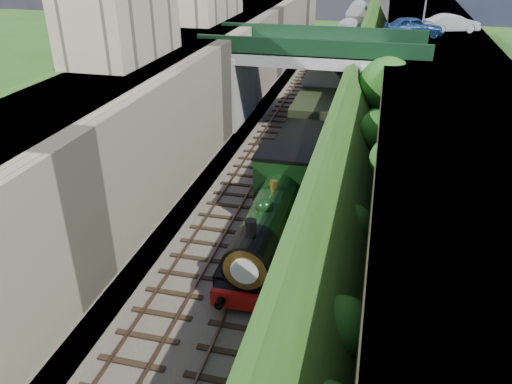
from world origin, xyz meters
TOP-DOWN VIEW (x-y plane):
  - ground at (0.00, 0.00)m, footprint 160.00×160.00m
  - trackbed at (0.00, 20.00)m, footprint 10.00×90.00m
  - retaining_wall at (-5.50, 20.00)m, footprint 1.00×90.00m
  - street_plateau_left at (-9.00, 20.00)m, footprint 6.00×90.00m
  - street_plateau_right at (9.50, 20.00)m, footprint 8.00×90.00m
  - embankment_slope at (5.12, 16.49)m, footprint 4.58×90.00m
  - track_left at (-2.00, 20.00)m, footprint 2.50×90.00m
  - track_right at (1.20, 20.00)m, footprint 2.50×90.00m
  - road_bridge at (0.94, 24.00)m, footprint 16.00×6.40m
  - building_near at (-9.50, 14.00)m, footprint 4.00×8.00m
  - tree at (5.91, 20.21)m, footprint 3.60×3.80m
  - car_blue at (7.45, 29.72)m, footprint 4.85×2.82m
  - car_silver at (10.68, 32.65)m, footprint 4.64×3.20m
  - locomotive at (1.20, 6.31)m, footprint 3.10×10.23m
  - tender at (1.20, 13.67)m, footprint 2.70×6.00m
  - coach_front at (1.20, 26.27)m, footprint 2.90×18.00m
  - coach_middle at (1.20, 45.07)m, footprint 2.90×18.00m
  - coach_rear at (1.20, 63.87)m, footprint 2.90×18.00m

SIDE VIEW (x-z plane):
  - ground at x=0.00m, z-range 0.00..0.00m
  - trackbed at x=0.00m, z-range 0.00..0.20m
  - track_left at x=-2.00m, z-range 0.15..0.35m
  - track_right at x=1.20m, z-range 0.15..0.35m
  - tender at x=1.20m, z-range 0.09..3.14m
  - locomotive at x=1.20m, z-range -0.02..3.81m
  - coach_front at x=1.20m, z-range 0.20..3.90m
  - coach_middle at x=1.20m, z-range 0.20..3.90m
  - coach_rear at x=1.20m, z-range 0.20..3.90m
  - embankment_slope at x=5.12m, z-range -0.23..6.16m
  - street_plateau_right at x=9.50m, z-range 0.00..6.25m
  - retaining_wall at x=-5.50m, z-range 0.00..7.00m
  - street_plateau_left at x=-9.00m, z-range 0.00..7.00m
  - road_bridge at x=0.94m, z-range 0.45..7.70m
  - tree at x=5.91m, z-range 1.35..7.95m
  - car_silver at x=10.68m, z-range 6.25..7.70m
  - car_blue at x=7.45m, z-range 6.25..7.80m
  - building_near at x=-9.50m, z-range 7.00..11.00m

